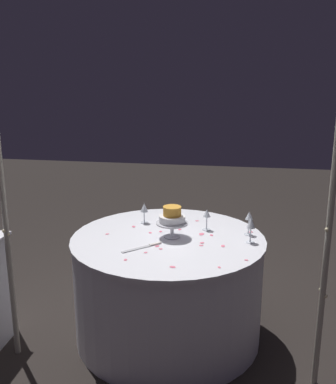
# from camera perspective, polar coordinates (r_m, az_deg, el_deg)

# --- Properties ---
(ground_plane) EXTENTS (12.00, 12.00, 0.00)m
(ground_plane) POSITION_cam_1_polar(r_m,az_deg,el_deg) (3.50, -0.00, -17.25)
(ground_plane) COLOR black
(decorative_arch) EXTENTS (2.01, 0.06, 2.40)m
(decorative_arch) POSITION_cam_1_polar(r_m,az_deg,el_deg) (2.60, -1.38, 7.70)
(decorative_arch) COLOR #B7B29E
(decorative_arch) RESTS_ON ground
(main_table) EXTENTS (1.33, 1.33, 0.75)m
(main_table) POSITION_cam_1_polar(r_m,az_deg,el_deg) (3.31, -0.00, -11.75)
(main_table) COLOR white
(main_table) RESTS_ON ground
(tiered_cake) EXTENTS (0.22, 0.22, 0.22)m
(tiered_cake) POSITION_cam_1_polar(r_m,az_deg,el_deg) (3.12, 0.52, -3.24)
(tiered_cake) COLOR silver
(tiered_cake) RESTS_ON main_table
(wine_glass_0) EXTENTS (0.06, 0.06, 0.18)m
(wine_glass_0) POSITION_cam_1_polar(r_m,az_deg,el_deg) (3.08, 10.27, -3.96)
(wine_glass_0) COLOR silver
(wine_glass_0) RESTS_ON main_table
(wine_glass_1) EXTENTS (0.06, 0.06, 0.16)m
(wine_glass_1) POSITION_cam_1_polar(r_m,az_deg,el_deg) (3.42, -2.98, -2.07)
(wine_glass_1) COLOR silver
(wine_glass_1) RESTS_ON main_table
(wine_glass_2) EXTENTS (0.06, 0.06, 0.17)m
(wine_glass_2) POSITION_cam_1_polar(r_m,az_deg,el_deg) (3.22, 10.04, -3.13)
(wine_glass_2) COLOR silver
(wine_glass_2) RESTS_ON main_table
(wine_glass_3) EXTENTS (0.06, 0.06, 0.15)m
(wine_glass_3) POSITION_cam_1_polar(r_m,az_deg,el_deg) (3.28, 4.84, -2.85)
(wine_glass_3) COLOR silver
(wine_glass_3) RESTS_ON main_table
(cake_knife) EXTENTS (0.23, 0.22, 0.01)m
(cake_knife) POSITION_cam_1_polar(r_m,az_deg,el_deg) (3.00, -2.95, -6.81)
(cake_knife) COLOR silver
(cake_knife) RESTS_ON main_table
(rose_petal_0) EXTENTS (0.03, 0.04, 0.00)m
(rose_petal_0) POSITION_cam_1_polar(r_m,az_deg,el_deg) (3.03, 6.86, -6.67)
(rose_petal_0) COLOR #EA6B84
(rose_petal_0) RESTS_ON main_table
(rose_petal_1) EXTENTS (0.03, 0.04, 0.00)m
(rose_petal_1) POSITION_cam_1_polar(r_m,az_deg,el_deg) (3.21, 5.42, -5.35)
(rose_petal_1) COLOR #EA6B84
(rose_petal_1) RESTS_ON main_table
(rose_petal_2) EXTENTS (0.03, 0.03, 0.00)m
(rose_petal_2) POSITION_cam_1_polar(r_m,az_deg,el_deg) (3.25, -7.56, -5.19)
(rose_petal_2) COLOR #EA6B84
(rose_petal_2) RESTS_ON main_table
(rose_petal_3) EXTENTS (0.04, 0.04, 0.00)m
(rose_petal_3) POSITION_cam_1_polar(r_m,az_deg,el_deg) (3.22, 4.19, -5.29)
(rose_petal_3) COLOR #EA6B84
(rose_petal_3) RESTS_ON main_table
(rose_petal_4) EXTENTS (0.03, 0.04, 0.00)m
(rose_petal_4) POSITION_cam_1_polar(r_m,az_deg,el_deg) (3.25, -2.22, -5.07)
(rose_petal_4) COLOR #EA6B84
(rose_petal_4) RESTS_ON main_table
(rose_petal_5) EXTENTS (0.04, 0.04, 0.00)m
(rose_petal_5) POSITION_cam_1_polar(r_m,az_deg,el_deg) (3.38, -4.29, -4.30)
(rose_petal_5) COLOR #EA6B84
(rose_petal_5) RESTS_ON main_table
(rose_petal_6) EXTENTS (0.04, 0.04, 0.00)m
(rose_petal_6) POSITION_cam_1_polar(r_m,az_deg,el_deg) (3.07, 4.24, -6.31)
(rose_petal_6) COLOR #EA6B84
(rose_petal_6) RESTS_ON main_table
(rose_petal_7) EXTENTS (0.03, 0.02, 0.00)m
(rose_petal_7) POSITION_cam_1_polar(r_m,az_deg,el_deg) (2.84, 9.71, -8.33)
(rose_petal_7) COLOR #EA6B84
(rose_petal_7) RESTS_ON main_table
(rose_petal_8) EXTENTS (0.04, 0.03, 0.00)m
(rose_petal_8) POSITION_cam_1_polar(r_m,az_deg,el_deg) (2.71, 0.57, -9.29)
(rose_petal_8) COLOR #EA6B84
(rose_petal_8) RESTS_ON main_table
(rose_petal_9) EXTENTS (0.03, 0.03, 0.00)m
(rose_petal_9) POSITION_cam_1_polar(r_m,az_deg,el_deg) (3.03, 4.15, -6.63)
(rose_petal_9) COLOR #EA6B84
(rose_petal_9) RESTS_ON main_table
(rose_petal_10) EXTENTS (0.05, 0.04, 0.00)m
(rose_petal_10) POSITION_cam_1_polar(r_m,az_deg,el_deg) (3.24, 4.20, -5.18)
(rose_petal_10) COLOR #EA6B84
(rose_petal_10) RESTS_ON main_table
(rose_petal_11) EXTENTS (0.03, 0.04, 0.00)m
(rose_petal_11) POSITION_cam_1_polar(r_m,az_deg,el_deg) (3.31, 1.48, -4.67)
(rose_petal_11) COLOR #EA6B84
(rose_petal_11) RESTS_ON main_table
(rose_petal_12) EXTENTS (0.03, 0.03, 0.00)m
(rose_petal_12) POSITION_cam_1_polar(r_m,az_deg,el_deg) (2.92, -2.80, -7.51)
(rose_petal_12) COLOR #EA6B84
(rose_petal_12) RESTS_ON main_table
(rose_petal_13) EXTENTS (0.04, 0.03, 0.00)m
(rose_petal_13) POSITION_cam_1_polar(r_m,az_deg,el_deg) (3.44, -0.84, -3.91)
(rose_petal_13) COLOR #EA6B84
(rose_petal_13) RESTS_ON main_table
(rose_petal_14) EXTENTS (0.04, 0.04, 0.00)m
(rose_petal_14) POSITION_cam_1_polar(r_m,az_deg,el_deg) (3.31, 10.25, -4.91)
(rose_petal_14) COLOR #EA6B84
(rose_petal_14) RESTS_ON main_table
(rose_petal_15) EXTENTS (0.03, 0.03, 0.00)m
(rose_petal_15) POSITION_cam_1_polar(r_m,az_deg,el_deg) (3.50, 3.63, -3.59)
(rose_petal_15) COLOR #EA6B84
(rose_petal_15) RESTS_ON main_table
(rose_petal_16) EXTENTS (0.02, 0.03, 0.00)m
(rose_petal_16) POSITION_cam_1_polar(r_m,az_deg,el_deg) (2.82, -5.31, -8.38)
(rose_petal_16) COLOR #EA6B84
(rose_petal_16) RESTS_ON main_table
(rose_petal_17) EXTENTS (0.03, 0.03, 0.00)m
(rose_petal_17) POSITION_cam_1_polar(r_m,az_deg,el_deg) (3.27, -0.92, -4.91)
(rose_petal_17) COLOR #EA6B84
(rose_petal_17) RESTS_ON main_table
(rose_petal_18) EXTENTS (0.03, 0.02, 0.00)m
(rose_petal_18) POSITION_cam_1_polar(r_m,az_deg,el_deg) (2.97, -0.91, -7.07)
(rose_petal_18) COLOR #EA6B84
(rose_petal_18) RESTS_ON main_table
(rose_petal_19) EXTENTS (0.04, 0.04, 0.00)m
(rose_petal_19) POSITION_cam_1_polar(r_m,az_deg,el_deg) (3.01, -1.35, -6.74)
(rose_petal_19) COLOR #EA6B84
(rose_petal_19) RESTS_ON main_table
(rose_petal_20) EXTENTS (0.03, 0.03, 0.00)m
(rose_petal_20) POSITION_cam_1_polar(r_m,az_deg,el_deg) (2.72, 6.38, -9.28)
(rose_petal_20) COLOR #EA6B84
(rose_petal_20) RESTS_ON main_table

